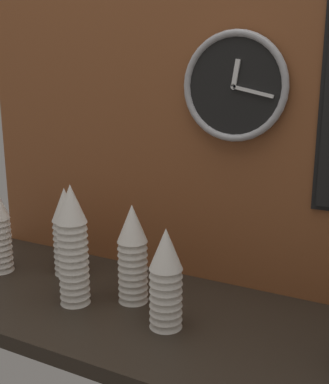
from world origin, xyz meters
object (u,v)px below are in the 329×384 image
object	(u,v)px
cup_stack_center_right	(166,278)
cup_stack_left	(66,231)
wall_clock	(235,87)
cup_stack_center	(133,254)
cup_stack_center_left	(73,245)

from	to	relation	value
cup_stack_center_right	cup_stack_left	world-z (taller)	cup_stack_left
cup_stack_center_right	wall_clock	bearing A→B (deg)	78.93
cup_stack_left	cup_stack_center	bearing A→B (deg)	-13.14
cup_stack_center_right	cup_stack_center	xyz separation A→B (cm)	(-14.55, 8.26, 0.97)
cup_stack_center_right	cup_stack_center	world-z (taller)	cup_stack_center
cup_stack_left	wall_clock	xyz separation A→B (cm)	(48.56, 14.49, 44.53)
cup_stack_left	wall_clock	size ratio (longest dim) A/B	0.94
cup_stack_center_left	cup_stack_center	size ratio (longest dim) A/B	1.21
cup_stack_center_left	wall_clock	xyz separation A→B (cm)	(34.00, 29.55, 41.61)
cup_stack_center	wall_clock	xyz separation A→B (cm)	(20.29, 21.09, 44.53)
cup_stack_center	cup_stack_center_left	bearing A→B (deg)	-148.32
cup_stack_center_right	cup_stack_left	bearing A→B (deg)	160.86
cup_stack_center_left	wall_clock	world-z (taller)	wall_clock
cup_stack_center	wall_clock	bearing A→B (deg)	46.10
cup_stack_center_left	wall_clock	bearing A→B (deg)	40.99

